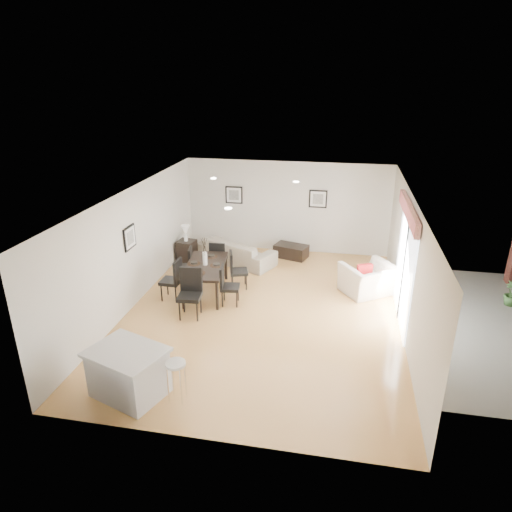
% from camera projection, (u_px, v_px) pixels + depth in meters
% --- Properties ---
extents(ground, '(8.00, 8.00, 0.00)m').
position_uv_depth(ground, '(263.00, 312.00, 10.33)').
color(ground, '#DDAD5A').
rests_on(ground, ground).
extents(wall_back, '(6.00, 0.04, 2.70)m').
position_uv_depth(wall_back, '(287.00, 207.00, 13.48)').
color(wall_back, silver).
rests_on(wall_back, ground).
extents(wall_front, '(6.00, 0.04, 2.70)m').
position_uv_depth(wall_front, '(212.00, 363.00, 6.18)').
color(wall_front, silver).
rests_on(wall_front, ground).
extents(wall_left, '(0.04, 8.00, 2.70)m').
position_uv_depth(wall_left, '(134.00, 247.00, 10.36)').
color(wall_left, silver).
rests_on(wall_left, ground).
extents(wall_right, '(0.04, 8.00, 2.70)m').
position_uv_depth(wall_right, '(408.00, 267.00, 9.30)').
color(wall_right, silver).
rests_on(wall_right, ground).
extents(ceiling, '(6.00, 8.00, 0.02)m').
position_uv_depth(ceiling, '(264.00, 195.00, 9.33)').
color(ceiling, white).
rests_on(ceiling, wall_back).
extents(sofa, '(2.43, 1.74, 0.66)m').
position_uv_depth(sofa, '(236.00, 251.00, 12.96)').
color(sofa, '#A39984').
rests_on(sofa, ground).
extents(armchair, '(1.53, 1.49, 0.75)m').
position_uv_depth(armchair, '(368.00, 279.00, 11.07)').
color(armchair, white).
rests_on(armchair, ground).
extents(courtyard_plant_b, '(0.35, 0.35, 0.59)m').
position_uv_depth(courtyard_plant_b, '(512.00, 294.00, 10.52)').
color(courtyard_plant_b, '#2F4F22').
rests_on(courtyard_plant_b, ground).
extents(dining_table, '(1.13, 1.91, 0.75)m').
position_uv_depth(dining_table, '(205.00, 268.00, 10.97)').
color(dining_table, black).
rests_on(dining_table, ground).
extents(dining_chair_wnear, '(0.47, 0.47, 1.01)m').
position_uv_depth(dining_chair_wnear, '(174.00, 277.00, 10.71)').
color(dining_chair_wnear, black).
rests_on(dining_chair_wnear, ground).
extents(dining_chair_wfar, '(0.50, 0.50, 0.96)m').
position_uv_depth(dining_chair_wfar, '(187.00, 264.00, 11.56)').
color(dining_chair_wfar, black).
rests_on(dining_chair_wfar, ground).
extents(dining_chair_enear, '(0.47, 0.47, 0.95)m').
position_uv_depth(dining_chair_enear, '(227.00, 283.00, 10.49)').
color(dining_chair_enear, black).
rests_on(dining_chair_enear, ground).
extents(dining_chair_efar, '(0.54, 0.54, 0.96)m').
position_uv_depth(dining_chair_efar, '(235.00, 268.00, 11.30)').
color(dining_chair_efar, black).
rests_on(dining_chair_efar, ground).
extents(dining_chair_head, '(0.54, 0.54, 1.10)m').
position_uv_depth(dining_chair_head, '(190.00, 290.00, 9.98)').
color(dining_chair_head, black).
rests_on(dining_chair_head, ground).
extents(dining_chair_foot, '(0.45, 0.45, 0.94)m').
position_uv_depth(dining_chair_foot, '(218.00, 257.00, 12.05)').
color(dining_chair_foot, black).
rests_on(dining_chair_foot, ground).
extents(vase, '(0.88, 1.35, 0.69)m').
position_uv_depth(vase, '(205.00, 254.00, 10.84)').
color(vase, white).
rests_on(vase, dining_table).
extents(coffee_table, '(1.05, 0.81, 0.37)m').
position_uv_depth(coffee_table, '(291.00, 251.00, 13.36)').
color(coffee_table, black).
rests_on(coffee_table, ground).
extents(side_table, '(0.54, 0.54, 0.63)m').
position_uv_depth(side_table, '(187.00, 251.00, 12.98)').
color(side_table, black).
rests_on(side_table, ground).
extents(table_lamp, '(0.24, 0.24, 0.46)m').
position_uv_depth(table_lamp, '(186.00, 231.00, 12.76)').
color(table_lamp, white).
rests_on(table_lamp, side_table).
extents(cushion, '(0.38, 0.26, 0.37)m').
position_uv_depth(cushion, '(365.00, 272.00, 10.90)').
color(cushion, maroon).
rests_on(cushion, armchair).
extents(kitchen_island, '(1.44, 1.28, 0.84)m').
position_uv_depth(kitchen_island, '(128.00, 372.00, 7.52)').
color(kitchen_island, silver).
rests_on(kitchen_island, ground).
extents(bar_stool, '(0.33, 0.33, 0.72)m').
position_uv_depth(bar_stool, '(176.00, 368.00, 7.30)').
color(bar_stool, silver).
rests_on(bar_stool, ground).
extents(framed_print_back_left, '(0.52, 0.04, 0.52)m').
position_uv_depth(framed_print_back_left, '(234.00, 195.00, 13.62)').
color(framed_print_back_left, black).
rests_on(framed_print_back_left, wall_back).
extents(framed_print_back_right, '(0.52, 0.04, 0.52)m').
position_uv_depth(framed_print_back_right, '(318.00, 199.00, 13.18)').
color(framed_print_back_right, black).
rests_on(framed_print_back_right, wall_back).
extents(framed_print_left_wall, '(0.04, 0.52, 0.52)m').
position_uv_depth(framed_print_left_wall, '(130.00, 238.00, 10.06)').
color(framed_print_left_wall, black).
rests_on(framed_print_left_wall, wall_left).
extents(sliding_door, '(0.12, 2.70, 2.57)m').
position_uv_depth(sliding_door, '(406.00, 247.00, 9.47)').
color(sliding_door, white).
rests_on(sliding_door, wall_right).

